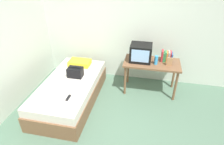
% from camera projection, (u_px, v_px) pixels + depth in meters
% --- Properties ---
extents(ground_plane, '(8.00, 8.00, 0.00)m').
position_uv_depth(ground_plane, '(108.00, 135.00, 3.22)').
color(ground_plane, '#4C6B56').
extents(wall_back, '(5.20, 0.10, 2.60)m').
position_uv_depth(wall_back, '(127.00, 25.00, 4.23)').
color(wall_back, silver).
rests_on(wall_back, ground).
extents(bed, '(1.00, 2.00, 0.49)m').
position_uv_depth(bed, '(71.00, 91.00, 3.89)').
color(bed, brown).
rests_on(bed, ground).
extents(desk, '(1.16, 0.60, 0.72)m').
position_uv_depth(desk, '(152.00, 66.00, 4.01)').
color(desk, brown).
rests_on(desk, ground).
extents(tv, '(0.44, 0.39, 0.36)m').
position_uv_depth(tv, '(141.00, 53.00, 3.93)').
color(tv, black).
rests_on(tv, desk).
extents(water_bottle, '(0.07, 0.07, 0.18)m').
position_uv_depth(water_bottle, '(156.00, 60.00, 3.84)').
color(water_bottle, '#3399DB').
rests_on(water_bottle, desk).
extents(book_row, '(0.23, 0.17, 0.23)m').
position_uv_depth(book_row, '(167.00, 56.00, 3.95)').
color(book_row, '#B72D33').
rests_on(book_row, desk).
extents(picture_frame, '(0.11, 0.02, 0.18)m').
position_uv_depth(picture_frame, '(169.00, 62.00, 3.78)').
color(picture_frame, '#9E754C').
rests_on(picture_frame, desk).
extents(pillow, '(0.48, 0.31, 0.11)m').
position_uv_depth(pillow, '(80.00, 63.00, 4.32)').
color(pillow, yellow).
rests_on(pillow, bed).
extents(handbag, '(0.30, 0.20, 0.23)m').
position_uv_depth(handbag, '(75.00, 72.00, 3.87)').
color(handbag, black).
rests_on(handbag, bed).
extents(magazine, '(0.21, 0.29, 0.01)m').
position_uv_depth(magazine, '(56.00, 92.00, 3.46)').
color(magazine, white).
rests_on(magazine, bed).
extents(remote_dark, '(0.04, 0.16, 0.02)m').
position_uv_depth(remote_dark, '(68.00, 98.00, 3.30)').
color(remote_dark, black).
rests_on(remote_dark, bed).
extents(remote_silver, '(0.04, 0.14, 0.02)m').
position_uv_depth(remote_silver, '(68.00, 74.00, 3.99)').
color(remote_silver, '#B7B7BC').
rests_on(remote_silver, bed).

